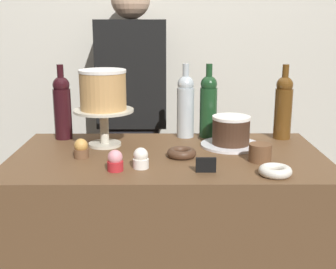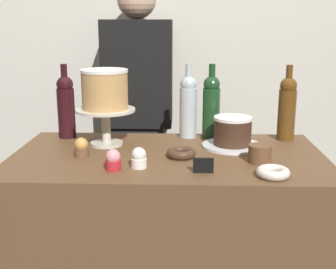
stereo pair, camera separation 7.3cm
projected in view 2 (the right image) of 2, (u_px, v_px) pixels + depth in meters
back_wall at (174, 38)px, 2.52m from camera, size 6.00×0.05×2.60m
display_counter at (168, 257)px, 1.85m from camera, size 1.21×0.67×0.89m
cake_stand_pedestal at (106, 120)px, 1.85m from camera, size 0.25×0.25×0.15m
white_layer_cake at (105, 89)px, 1.82m from camera, size 0.19×0.19×0.16m
silver_serving_platter at (232, 146)px, 1.85m from camera, size 0.25×0.25×0.01m
chocolate_round_cake at (233, 131)px, 1.83m from camera, size 0.16×0.16×0.12m
wine_bottle_green at (211, 105)px, 1.97m from camera, size 0.08×0.08×0.33m
wine_bottle_clear at (188, 105)px, 1.97m from camera, size 0.08×0.08×0.33m
wine_bottle_amber at (287, 107)px, 1.93m from camera, size 0.08×0.08×0.33m
wine_bottle_dark_red at (66, 105)px, 1.96m from camera, size 0.08×0.08×0.33m
cupcake_caramel at (81, 148)px, 1.71m from camera, size 0.06×0.06×0.07m
cupcake_strawberry at (113, 160)px, 1.55m from camera, size 0.06×0.06×0.07m
cupcake_vanilla at (139, 158)px, 1.58m from camera, size 0.06×0.06×0.07m
donut_sugar at (273, 172)px, 1.49m from camera, size 0.11×0.11×0.03m
donut_chocolate at (181, 153)px, 1.70m from camera, size 0.11×0.11×0.03m
cookie_stack at (260, 154)px, 1.64m from camera, size 0.08×0.08×0.07m
price_sign_chalkboard at (203, 165)px, 1.53m from camera, size 0.07×0.01×0.05m
barista_figure at (139, 126)px, 2.43m from camera, size 0.36×0.22×1.60m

